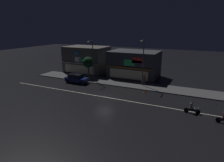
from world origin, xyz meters
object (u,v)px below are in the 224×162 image
at_px(streetlamp_west, 92,58).
at_px(pedestrian_on_sidewalk, 144,79).
at_px(parked_car_near_kerb, 76,78).
at_px(motorcycle_following, 192,108).
at_px(streetlamp_mid, 143,60).
at_px(traffic_cone, 145,91).

distance_m(streetlamp_west, pedestrian_on_sidewalk, 10.46).
height_order(streetlamp_west, pedestrian_on_sidewalk, streetlamp_west).
bearing_deg(parked_car_near_kerb, pedestrian_on_sidewalk, 20.12).
relative_size(pedestrian_on_sidewalk, motorcycle_following, 0.94).
bearing_deg(motorcycle_following, pedestrian_on_sidewalk, -49.91).
xyz_separation_m(streetlamp_west, pedestrian_on_sidewalk, (9.58, 2.11, -3.64)).
distance_m(pedestrian_on_sidewalk, parked_car_near_kerb, 12.57).
bearing_deg(pedestrian_on_sidewalk, motorcycle_following, -179.21).
distance_m(streetlamp_mid, traffic_cone, 5.67).
bearing_deg(pedestrian_on_sidewalk, streetlamp_west, 60.10).
relative_size(streetlamp_mid, motorcycle_following, 4.21).
height_order(streetlamp_mid, parked_car_near_kerb, streetlamp_mid).
relative_size(streetlamp_west, motorcycle_following, 4.02).
relative_size(streetlamp_west, streetlamp_mid, 0.96).
distance_m(streetlamp_west, streetlamp_mid, 9.56).
distance_m(pedestrian_on_sidewalk, motorcycle_following, 12.73).
xyz_separation_m(streetlamp_west, traffic_cone, (10.98, -2.20, -4.34)).
bearing_deg(streetlamp_mid, parked_car_near_kerb, -165.16).
bearing_deg(streetlamp_mid, motorcycle_following, -42.72).
height_order(streetlamp_west, streetlamp_mid, streetlamp_mid).
distance_m(streetlamp_west, parked_car_near_kerb, 4.89).
xyz_separation_m(streetlamp_mid, parked_car_near_kerb, (-11.75, -3.11, -3.92)).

